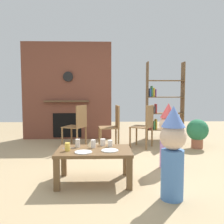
% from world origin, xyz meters
% --- Properties ---
extents(ground_plane, '(12.00, 12.00, 0.00)m').
position_xyz_m(ground_plane, '(0.00, 0.00, 0.00)').
color(ground_plane, tan).
extents(brick_fireplace_feature, '(2.20, 0.28, 2.40)m').
position_xyz_m(brick_fireplace_feature, '(-0.90, 2.60, 1.19)').
color(brick_fireplace_feature, brown).
rests_on(brick_fireplace_feature, ground_plane).
extents(bookshelf, '(0.90, 0.28, 1.90)m').
position_xyz_m(bookshelf, '(1.43, 2.40, 0.86)').
color(bookshelf, brown).
rests_on(bookshelf, ground_plane).
extents(coffee_table, '(0.96, 0.63, 0.44)m').
position_xyz_m(coffee_table, '(-0.11, -0.47, 0.36)').
color(coffee_table, brown).
rests_on(coffee_table, ground_plane).
extents(paper_cup_near_left, '(0.07, 0.07, 0.09)m').
position_xyz_m(paper_cup_near_left, '(0.10, -0.31, 0.48)').
color(paper_cup_near_left, silver).
rests_on(paper_cup_near_left, coffee_table).
extents(paper_cup_near_right, '(0.07, 0.07, 0.09)m').
position_xyz_m(paper_cup_near_right, '(-0.00, -0.23, 0.48)').
color(paper_cup_near_right, silver).
rests_on(paper_cup_near_right, coffee_table).
extents(paper_cup_center, '(0.06, 0.06, 0.11)m').
position_xyz_m(paper_cup_center, '(-0.34, -0.33, 0.49)').
color(paper_cup_center, silver).
rests_on(paper_cup_center, coffee_table).
extents(paper_cup_far_left, '(0.07, 0.07, 0.10)m').
position_xyz_m(paper_cup_far_left, '(-0.45, -0.54, 0.49)').
color(paper_cup_far_left, '#F2CC4C').
rests_on(paper_cup_far_left, coffee_table).
extents(paper_cup_far_right, '(0.06, 0.06, 0.11)m').
position_xyz_m(paper_cup_far_right, '(-0.13, -0.37, 0.49)').
color(paper_cup_far_right, silver).
rests_on(paper_cup_far_right, coffee_table).
extents(paper_plate_front, '(0.22, 0.22, 0.01)m').
position_xyz_m(paper_plate_front, '(-0.24, -0.63, 0.44)').
color(paper_plate_front, white).
rests_on(paper_plate_front, coffee_table).
extents(paper_plate_rear, '(0.22, 0.22, 0.01)m').
position_xyz_m(paper_plate_rear, '(0.09, -0.56, 0.44)').
color(paper_plate_rear, white).
rests_on(paper_plate_rear, coffee_table).
extents(birthday_cake_slice, '(0.10, 0.10, 0.08)m').
position_xyz_m(birthday_cake_slice, '(-0.17, -0.27, 0.47)').
color(birthday_cake_slice, '#EAC68C').
rests_on(birthday_cake_slice, coffee_table).
extents(table_fork, '(0.15, 0.04, 0.01)m').
position_xyz_m(table_fork, '(-0.46, -0.39, 0.44)').
color(table_fork, silver).
rests_on(table_fork, coffee_table).
extents(child_with_cone_hat, '(0.29, 0.29, 1.04)m').
position_xyz_m(child_with_cone_hat, '(0.77, -1.02, 0.55)').
color(child_with_cone_hat, '#4C7FC6').
rests_on(child_with_cone_hat, ground_plane).
extents(child_in_pink, '(0.28, 0.28, 1.01)m').
position_xyz_m(child_in_pink, '(1.01, 0.11, 0.53)').
color(child_in_pink, '#B27FCC').
rests_on(child_in_pink, ground_plane).
extents(dining_chair_left, '(0.53, 0.53, 0.90)m').
position_xyz_m(dining_chair_left, '(-0.53, 1.56, 0.51)').
color(dining_chair_left, olive).
rests_on(dining_chair_left, ground_plane).
extents(dining_chair_middle, '(0.44, 0.44, 0.90)m').
position_xyz_m(dining_chair_middle, '(0.21, 1.47, 0.51)').
color(dining_chair_middle, olive).
rests_on(dining_chair_middle, ground_plane).
extents(dining_chair_right, '(0.54, 0.54, 0.90)m').
position_xyz_m(dining_chair_right, '(0.89, 1.50, 0.51)').
color(dining_chair_right, olive).
rests_on(dining_chair_right, ground_plane).
extents(potted_plant_tall, '(0.45, 0.45, 0.61)m').
position_xyz_m(potted_plant_tall, '(1.98, 1.42, 0.35)').
color(potted_plant_tall, '#9E5B42').
rests_on(potted_plant_tall, ground_plane).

